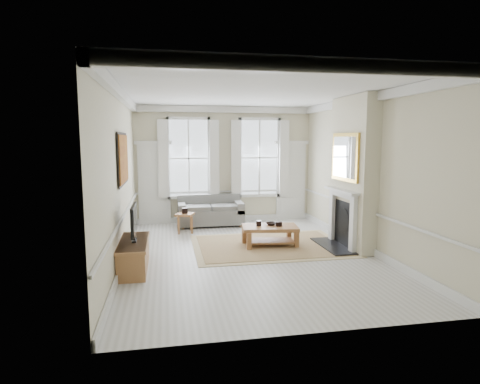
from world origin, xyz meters
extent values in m
plane|color=#B7B5AD|center=(0.00, 0.00, 0.00)|extent=(7.20, 7.20, 0.00)
plane|color=white|center=(0.00, 0.00, 3.40)|extent=(7.20, 7.20, 0.00)
plane|color=beige|center=(0.00, 3.60, 1.70)|extent=(5.20, 0.00, 5.20)
plane|color=beige|center=(-2.60, 0.00, 1.70)|extent=(0.00, 7.20, 7.20)
plane|color=beige|center=(2.60, 0.00, 1.70)|extent=(0.00, 7.20, 7.20)
cube|color=silver|center=(-2.05, 3.56, 1.15)|extent=(0.90, 0.08, 2.30)
cube|color=silver|center=(2.05, 3.56, 1.15)|extent=(0.90, 0.08, 2.30)
cube|color=#A96C1D|center=(-2.56, 0.30, 2.05)|extent=(0.05, 1.66, 1.06)
cube|color=beige|center=(2.43, 0.20, 1.70)|extent=(0.35, 1.70, 3.38)
cube|color=black|center=(2.00, 0.20, 0.03)|extent=(0.55, 1.50, 0.05)
cube|color=silver|center=(2.20, -0.35, 0.57)|extent=(0.10, 0.18, 1.15)
cube|color=silver|center=(2.20, 0.75, 0.57)|extent=(0.10, 0.18, 1.15)
cube|color=silver|center=(2.15, 0.20, 1.30)|extent=(0.20, 1.45, 0.06)
cube|color=black|center=(2.25, 0.20, 0.55)|extent=(0.02, 0.92, 1.00)
cube|color=gold|center=(2.21, 0.20, 2.05)|extent=(0.06, 1.26, 1.06)
cube|color=slate|center=(-0.49, 3.05, 0.27)|extent=(1.83, 0.89, 0.41)
cube|color=slate|center=(-0.49, 3.39, 0.63)|extent=(1.83, 0.20, 0.44)
cube|color=slate|center=(-1.30, 3.05, 0.51)|extent=(0.20, 0.89, 0.30)
cube|color=slate|center=(0.33, 3.05, 0.51)|extent=(0.20, 0.89, 0.30)
cylinder|color=brown|center=(-1.28, 2.73, 0.04)|extent=(0.06, 0.06, 0.08)
cylinder|color=brown|center=(0.31, 3.37, 0.04)|extent=(0.06, 0.06, 0.08)
cube|color=brown|center=(-1.25, 2.30, 0.48)|extent=(0.54, 0.54, 0.06)
cube|color=brown|center=(-1.41, 2.14, 0.23)|extent=(0.05, 0.05, 0.45)
cube|color=brown|center=(-1.09, 2.14, 0.23)|extent=(0.05, 0.05, 0.45)
cube|color=brown|center=(-1.41, 2.46, 0.23)|extent=(0.05, 0.05, 0.45)
cube|color=brown|center=(-1.09, 2.46, 0.23)|extent=(0.05, 0.05, 0.45)
cube|color=#947B4C|center=(0.61, 0.58, 0.01)|extent=(3.50, 2.60, 0.02)
cube|color=brown|center=(0.61, 0.58, 0.43)|extent=(1.34, 0.88, 0.08)
cube|color=brown|center=(0.08, 0.31, 0.20)|extent=(0.10, 0.10, 0.39)
cube|color=brown|center=(1.14, 0.31, 0.20)|extent=(0.10, 0.10, 0.39)
cube|color=brown|center=(0.08, 0.84, 0.20)|extent=(0.10, 0.10, 0.39)
cube|color=brown|center=(1.14, 0.84, 0.20)|extent=(0.10, 0.10, 0.39)
cylinder|color=black|center=(0.36, 0.63, 0.53)|extent=(0.12, 0.12, 0.12)
cylinder|color=black|center=(0.81, 0.53, 0.52)|extent=(0.15, 0.15, 0.10)
imported|color=black|center=(0.66, 0.68, 0.50)|extent=(0.31, 0.31, 0.06)
cube|color=brown|center=(-2.34, -0.58, 0.27)|extent=(0.49, 1.54, 0.55)
cube|color=black|center=(-2.32, -0.58, 0.56)|extent=(0.08, 0.30, 0.03)
cube|color=black|center=(-2.32, -0.58, 0.95)|extent=(0.05, 0.90, 0.55)
cube|color=black|center=(-2.29, -0.58, 0.95)|extent=(0.01, 0.83, 0.50)
camera|label=1|loc=(-1.70, -8.15, 2.44)|focal=30.00mm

